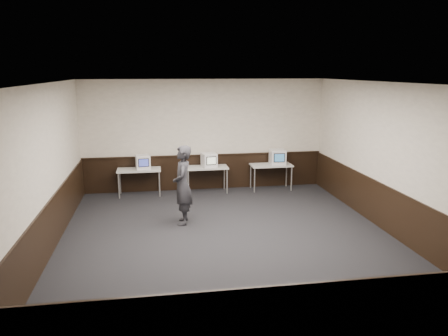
% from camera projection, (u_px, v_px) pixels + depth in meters
% --- Properties ---
extents(floor, '(8.00, 8.00, 0.00)m').
position_uv_depth(floor, '(228.00, 238.00, 9.14)').
color(floor, black).
rests_on(floor, ground).
extents(ceiling, '(8.00, 8.00, 0.00)m').
position_uv_depth(ceiling, '(228.00, 83.00, 8.43)').
color(ceiling, white).
rests_on(ceiling, back_wall).
extents(back_wall, '(7.00, 0.00, 7.00)m').
position_uv_depth(back_wall, '(205.00, 135.00, 12.64)').
color(back_wall, beige).
rests_on(back_wall, ground).
extents(front_wall, '(7.00, 0.00, 7.00)m').
position_uv_depth(front_wall, '(288.00, 237.00, 4.93)').
color(front_wall, beige).
rests_on(front_wall, ground).
extents(left_wall, '(0.00, 8.00, 8.00)m').
position_uv_depth(left_wall, '(46.00, 170.00, 8.24)').
color(left_wall, beige).
rests_on(left_wall, ground).
extents(right_wall, '(0.00, 8.00, 8.00)m').
position_uv_depth(right_wall, '(389.00, 158.00, 9.33)').
color(right_wall, beige).
rests_on(right_wall, ground).
extents(wainscot_back, '(6.98, 0.04, 1.00)m').
position_uv_depth(wainscot_back, '(205.00, 172.00, 12.86)').
color(wainscot_back, black).
rests_on(wainscot_back, back_wall).
extents(wainscot_front, '(6.98, 0.04, 1.00)m').
position_uv_depth(wainscot_front, '(285.00, 323.00, 5.19)').
color(wainscot_front, black).
rests_on(wainscot_front, front_wall).
extents(wainscot_left, '(0.04, 7.98, 1.00)m').
position_uv_depth(wainscot_left, '(52.00, 225.00, 8.48)').
color(wainscot_left, black).
rests_on(wainscot_left, left_wall).
extents(wainscot_right, '(0.04, 7.98, 1.00)m').
position_uv_depth(wainscot_right, '(384.00, 207.00, 9.57)').
color(wainscot_right, black).
rests_on(wainscot_right, right_wall).
extents(wainscot_rail, '(6.98, 0.06, 0.04)m').
position_uv_depth(wainscot_rail, '(205.00, 155.00, 12.72)').
color(wainscot_rail, black).
rests_on(wainscot_rail, wainscot_back).
extents(desk_left, '(1.20, 0.60, 0.75)m').
position_uv_depth(desk_left, '(139.00, 172.00, 12.16)').
color(desk_left, beige).
rests_on(desk_left, ground).
extents(desk_center, '(1.20, 0.60, 0.75)m').
position_uv_depth(desk_center, '(207.00, 169.00, 12.45)').
color(desk_center, beige).
rests_on(desk_center, ground).
extents(desk_right, '(1.20, 0.60, 0.75)m').
position_uv_depth(desk_right, '(271.00, 167.00, 12.75)').
color(desk_right, beige).
rests_on(desk_right, ground).
extents(emac_left, '(0.43, 0.46, 0.39)m').
position_uv_depth(emac_left, '(143.00, 162.00, 12.14)').
color(emac_left, white).
rests_on(emac_left, desk_left).
extents(emac_center, '(0.46, 0.47, 0.39)m').
position_uv_depth(emac_center, '(209.00, 160.00, 12.40)').
color(emac_center, white).
rests_on(emac_center, desk_center).
extents(emac_right, '(0.46, 0.49, 0.43)m').
position_uv_depth(emac_right, '(278.00, 157.00, 12.72)').
color(emac_right, white).
rests_on(emac_right, desk_right).
extents(person, '(0.49, 0.70, 1.81)m').
position_uv_depth(person, '(183.00, 185.00, 9.85)').
color(person, '#28282E').
rests_on(person, ground).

